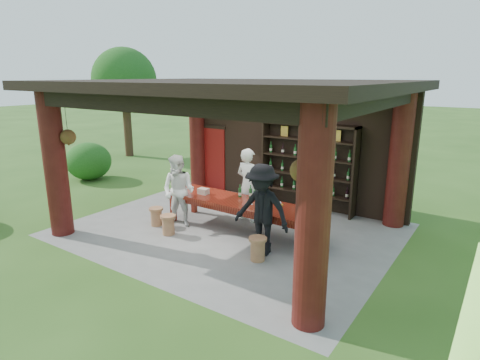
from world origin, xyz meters
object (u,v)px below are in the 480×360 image
Objects in this scene: stool_far_left at (156,216)px; guest_man at (262,210)px; napkin_basket at (203,191)px; guest_woman at (179,191)px; tasting_table at (241,206)px; wine_shelf at (307,167)px; stool_near_left at (168,224)px; stool_near_right at (258,248)px; host at (248,185)px.

stool_far_left is 3.06m from guest_man.
guest_woman is at bearing -126.73° from napkin_basket.
stool_far_left is 0.24× the size of guest_man.
tasting_table is at bearing 24.29° from stool_far_left.
wine_shelf is 5.92× the size of stool_far_left.
stool_far_left is (-0.65, 0.25, -0.01)m from stool_near_left.
wine_shelf is 3.57m from guest_woman.
guest_woman is at bearing 35.59° from stool_far_left.
guest_man reaches higher than stool_near_right.
guest_man is (2.50, -0.23, 0.07)m from guest_woman.
tasting_table reaches higher than stool_far_left.
stool_near_right is 0.28× the size of guest_woman.
stool_near_left is 1.81× the size of napkin_basket.
guest_man reaches higher than tasting_table.
stool_near_right is 1.87× the size of napkin_basket.
stool_near_left is (-1.84, -3.51, -0.94)m from wine_shelf.
guest_woman reaches higher than napkin_basket.
host is 0.98× the size of guest_man.
host reaches higher than stool_far_left.
stool_near_right reaches higher than stool_far_left.
guest_woman is 2.51m from guest_man.
guest_woman is at bearing 107.36° from stool_near_left.
stool_near_left is at bearing 70.36° from host.
guest_man is at bearing -81.43° from wine_shelf.
napkin_basket reaches higher than stool_far_left.
stool_near_right is at bearing -25.12° from napkin_basket.
stool_near_left is 2.22m from host.
guest_man reaches higher than stool_far_left.
napkin_basket is at bearing 154.88° from stool_near_right.
stool_far_left is at bearing 52.80° from host.
host reaches higher than guest_woman.
guest_woman is at bearing 167.84° from stool_near_right.
tasting_table is 1.64m from stool_near_right.
wine_shelf is at bearing -108.57° from host.
tasting_table is 0.84m from host.
guest_man reaches higher than stool_near_left.
napkin_basket is at bearing 44.71° from stool_far_left.
wine_shelf is 3.20m from guest_man.
guest_man reaches higher than napkin_basket.
wine_shelf is 2.51m from tasting_table.
stool_near_right is 0.78m from guest_man.
wine_shelf reaches higher than stool_near_left.
guest_man reaches higher than host.
napkin_basket is (-0.81, -0.78, -0.11)m from host.
stool_far_left is at bearing 175.76° from stool_near_right.
stool_near_left is 1.03× the size of stool_far_left.
stool_far_left is at bearing -127.46° from wine_shelf.
stool_far_left is at bearing -155.71° from tasting_table.
stool_far_left is 1.31m from napkin_basket.
guest_man is (2.32, 0.35, 0.70)m from stool_near_left.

